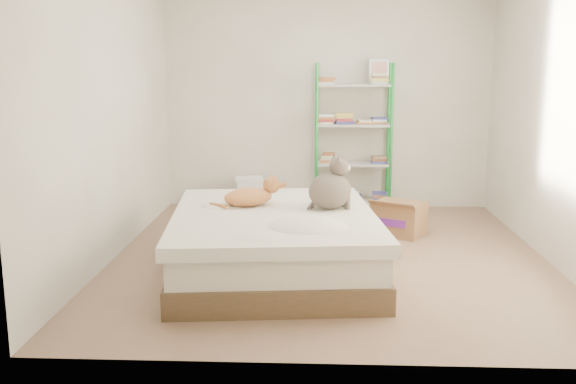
# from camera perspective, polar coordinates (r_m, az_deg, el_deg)

# --- Properties ---
(room) EXTENTS (3.81, 4.21, 2.61)m
(room) POSITION_cam_1_polar(r_m,az_deg,el_deg) (5.52, 3.84, 7.30)
(room) COLOR #916D57
(room) RESTS_ON ground
(bed) EXTENTS (1.80, 2.16, 0.51)m
(bed) POSITION_cam_1_polar(r_m,az_deg,el_deg) (5.22, -1.24, -4.55)
(bed) COLOR brown
(bed) RESTS_ON ground
(orange_cat) EXTENTS (0.56, 0.45, 0.20)m
(orange_cat) POSITION_cam_1_polar(r_m,az_deg,el_deg) (5.37, -3.56, -0.23)
(orange_cat) COLOR #CF8048
(orange_cat) RESTS_ON bed
(grey_cat) EXTENTS (0.46, 0.42, 0.43)m
(grey_cat) POSITION_cam_1_polar(r_m,az_deg,el_deg) (5.24, 3.75, 0.79)
(grey_cat) COLOR #7A6457
(grey_cat) RESTS_ON bed
(shelf_unit) EXTENTS (0.88, 0.36, 1.74)m
(shelf_unit) POSITION_cam_1_polar(r_m,az_deg,el_deg) (7.45, 5.84, 4.57)
(shelf_unit) COLOR green
(shelf_unit) RESTS_ON ground
(cardboard_box) EXTENTS (0.60, 0.62, 0.38)m
(cardboard_box) POSITION_cam_1_polar(r_m,az_deg,el_deg) (6.52, 9.85, -2.31)
(cardboard_box) COLOR brown
(cardboard_box) RESTS_ON ground
(white_bin) EXTENTS (0.38, 0.35, 0.38)m
(white_bin) POSITION_cam_1_polar(r_m,az_deg,el_deg) (7.55, -3.47, -0.11)
(white_bin) COLOR white
(white_bin) RESTS_ON ground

